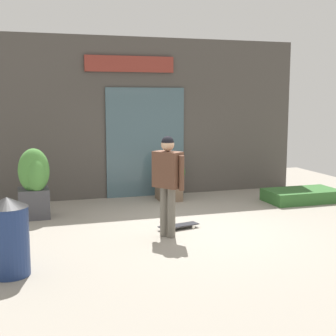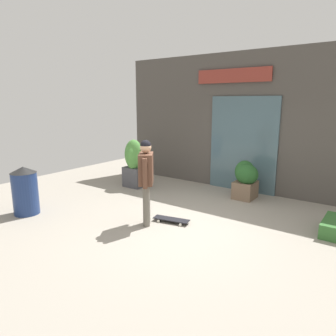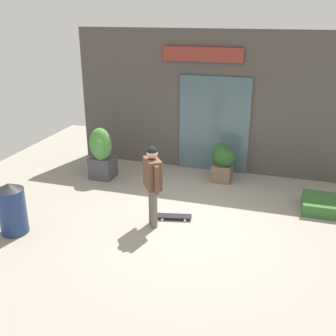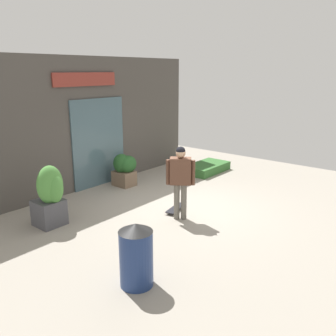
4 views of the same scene
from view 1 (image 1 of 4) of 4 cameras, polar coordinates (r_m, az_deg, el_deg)
ground_plane at (r=8.72m, az=2.57°, el=-7.08°), size 12.00×12.00×0.00m
building_facade at (r=11.43m, az=-2.87°, el=5.85°), size 7.59×0.31×3.68m
skateboarder at (r=7.98m, az=-0.04°, el=-0.87°), size 0.48×0.54×1.69m
skateboard at (r=8.64m, az=1.25°, el=-6.80°), size 0.77×0.37×0.08m
planter_box_left at (r=9.60m, az=-15.47°, el=-1.68°), size 0.60×0.68×1.36m
planter_box_right at (r=10.93m, az=0.14°, el=-1.12°), size 0.64×0.62×0.96m
trash_bin at (r=6.69m, az=-18.29°, el=-7.65°), size 0.54×0.54×1.05m
hedge_ledge at (r=11.26m, az=15.46°, el=-3.14°), size 1.61×0.90×0.27m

